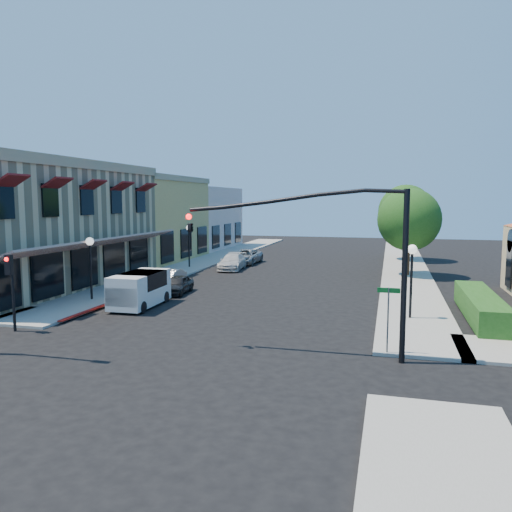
% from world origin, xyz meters
% --- Properties ---
extents(ground, '(120.00, 120.00, 0.00)m').
position_xyz_m(ground, '(0.00, 0.00, 0.00)').
color(ground, black).
rests_on(ground, ground).
extents(sidewalk_left, '(3.50, 50.00, 0.12)m').
position_xyz_m(sidewalk_left, '(-8.75, 27.00, 0.06)').
color(sidewalk_left, gray).
rests_on(sidewalk_left, ground).
extents(sidewalk_right, '(3.50, 50.00, 0.12)m').
position_xyz_m(sidewalk_right, '(8.75, 27.00, 0.06)').
color(sidewalk_right, gray).
rests_on(sidewalk_right, ground).
extents(curb_red_strip, '(0.25, 10.00, 0.06)m').
position_xyz_m(curb_red_strip, '(-6.90, 8.00, 0.00)').
color(curb_red_strip, maroon).
rests_on(curb_red_strip, ground).
extents(corner_brick_building, '(11.77, 18.20, 8.10)m').
position_xyz_m(corner_brick_building, '(-15.45, 11.00, 4.01)').
color(corner_brick_building, '#C5B285').
rests_on(corner_brick_building, ground).
extents(yellow_stucco_building, '(10.00, 12.00, 7.60)m').
position_xyz_m(yellow_stucco_building, '(-15.50, 26.00, 3.80)').
color(yellow_stucco_building, tan).
rests_on(yellow_stucco_building, ground).
extents(pink_stucco_building, '(10.00, 12.00, 7.00)m').
position_xyz_m(pink_stucco_building, '(-15.50, 38.00, 3.50)').
color(pink_stucco_building, beige).
rests_on(pink_stucco_building, ground).
extents(hedge, '(1.40, 8.00, 1.10)m').
position_xyz_m(hedge, '(11.70, 9.00, 0.00)').
color(hedge, '#1D4C15').
rests_on(hedge, ground).
extents(street_tree_a, '(4.56, 4.56, 6.48)m').
position_xyz_m(street_tree_a, '(8.80, 22.00, 4.19)').
color(street_tree_a, black).
rests_on(street_tree_a, ground).
extents(street_tree_b, '(4.94, 4.94, 7.02)m').
position_xyz_m(street_tree_b, '(8.80, 32.00, 4.54)').
color(street_tree_b, black).
rests_on(street_tree_b, ground).
extents(signal_mast_arm, '(8.01, 0.39, 6.00)m').
position_xyz_m(signal_mast_arm, '(5.86, 1.50, 4.09)').
color(signal_mast_arm, black).
rests_on(signal_mast_arm, ground).
extents(secondary_signal, '(0.28, 0.42, 3.32)m').
position_xyz_m(secondary_signal, '(-8.00, 1.41, 2.32)').
color(secondary_signal, black).
rests_on(secondary_signal, ground).
extents(street_name_sign, '(0.80, 0.06, 2.50)m').
position_xyz_m(street_name_sign, '(7.50, 2.20, 1.70)').
color(street_name_sign, '#595B5E').
rests_on(street_name_sign, ground).
extents(lamppost_left_near, '(0.44, 0.44, 3.57)m').
position_xyz_m(lamppost_left_near, '(-8.50, 8.00, 2.74)').
color(lamppost_left_near, black).
rests_on(lamppost_left_near, ground).
extents(lamppost_left_far, '(0.44, 0.44, 3.57)m').
position_xyz_m(lamppost_left_far, '(-8.50, 22.00, 2.74)').
color(lamppost_left_far, black).
rests_on(lamppost_left_far, ground).
extents(lamppost_right_near, '(0.44, 0.44, 3.57)m').
position_xyz_m(lamppost_right_near, '(8.50, 8.00, 2.74)').
color(lamppost_right_near, black).
rests_on(lamppost_right_near, ground).
extents(lamppost_right_far, '(0.44, 0.44, 3.57)m').
position_xyz_m(lamppost_right_far, '(8.50, 24.00, 2.74)').
color(lamppost_right_far, black).
rests_on(lamppost_right_far, ground).
extents(white_van, '(1.91, 4.13, 1.81)m').
position_xyz_m(white_van, '(-5.16, 7.32, 1.05)').
color(white_van, silver).
rests_on(white_van, ground).
extents(parked_car_a, '(1.55, 3.31, 1.09)m').
position_xyz_m(parked_car_a, '(-4.80, 11.33, 0.55)').
color(parked_car_a, black).
rests_on(parked_car_a, ground).
extents(parked_car_b, '(1.26, 3.52, 1.16)m').
position_xyz_m(parked_car_b, '(-6.20, 13.00, 0.58)').
color(parked_car_b, gray).
rests_on(parked_car_b, ground).
extents(parked_car_c, '(2.13, 4.46, 1.25)m').
position_xyz_m(parked_car_c, '(-4.80, 22.11, 0.63)').
color(parked_car_c, beige).
rests_on(parked_car_c, ground).
extents(parked_car_d, '(2.22, 4.62, 1.27)m').
position_xyz_m(parked_car_d, '(-4.80, 26.00, 0.63)').
color(parked_car_d, gray).
rests_on(parked_car_d, ground).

